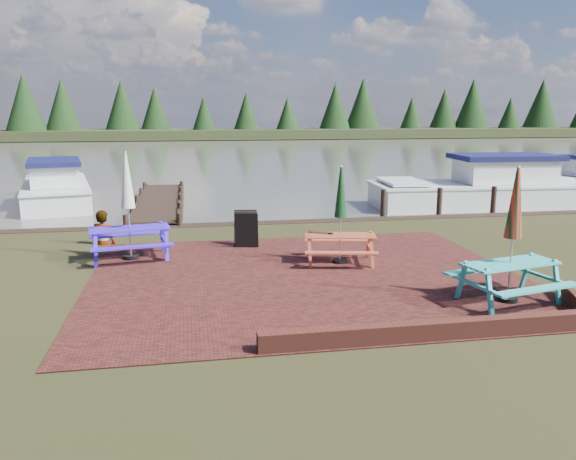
{
  "coord_description": "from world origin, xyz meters",
  "views": [
    {
      "loc": [
        -2.4,
        -10.17,
        3.45
      ],
      "look_at": [
        -0.37,
        1.19,
        1.0
      ],
      "focal_mm": 35.0,
      "sensor_mm": 36.0,
      "label": 1
    }
  ],
  "objects_px": {
    "picnic_table_blue": "(129,223)",
    "boat_jetty": "(56,189)",
    "jetty": "(160,201)",
    "person": "(101,211)",
    "picnic_table_red": "(340,230)",
    "chalkboard": "(246,229)",
    "picnic_table_teal": "(511,256)",
    "boat_near": "(484,190)"
  },
  "relations": [
    {
      "from": "chalkboard",
      "to": "boat_near",
      "type": "height_order",
      "value": "boat_near"
    },
    {
      "from": "picnic_table_teal",
      "to": "person",
      "type": "bearing_deg",
      "value": 131.01
    },
    {
      "from": "picnic_table_red",
      "to": "boat_jetty",
      "type": "xyz_separation_m",
      "value": [
        -8.57,
        11.27,
        -0.38
      ]
    },
    {
      "from": "jetty",
      "to": "person",
      "type": "xyz_separation_m",
      "value": [
        -1.17,
        -6.4,
        0.79
      ]
    },
    {
      "from": "chalkboard",
      "to": "person",
      "type": "height_order",
      "value": "person"
    },
    {
      "from": "picnic_table_blue",
      "to": "person",
      "type": "distance_m",
      "value": 1.91
    },
    {
      "from": "chalkboard",
      "to": "boat_jetty",
      "type": "height_order",
      "value": "boat_jetty"
    },
    {
      "from": "picnic_table_blue",
      "to": "person",
      "type": "xyz_separation_m",
      "value": [
        -0.87,
        1.7,
        0.02
      ]
    },
    {
      "from": "jetty",
      "to": "chalkboard",
      "type": "bearing_deg",
      "value": -71.24
    },
    {
      "from": "picnic_table_teal",
      "to": "picnic_table_blue",
      "type": "xyz_separation_m",
      "value": [
        -7.13,
        4.36,
        0.02
      ]
    },
    {
      "from": "jetty",
      "to": "boat_near",
      "type": "bearing_deg",
      "value": -7.61
    },
    {
      "from": "picnic_table_red",
      "to": "picnic_table_blue",
      "type": "height_order",
      "value": "picnic_table_blue"
    },
    {
      "from": "picnic_table_red",
      "to": "jetty",
      "type": "xyz_separation_m",
      "value": [
        -4.48,
        9.32,
        -0.67
      ]
    },
    {
      "from": "picnic_table_teal",
      "to": "picnic_table_blue",
      "type": "relative_size",
      "value": 0.98
    },
    {
      "from": "picnic_table_blue",
      "to": "boat_jetty",
      "type": "bearing_deg",
      "value": 101.04
    },
    {
      "from": "chalkboard",
      "to": "jetty",
      "type": "relative_size",
      "value": 0.1
    },
    {
      "from": "picnic_table_red",
      "to": "picnic_table_blue",
      "type": "bearing_deg",
      "value": 177.08
    },
    {
      "from": "chalkboard",
      "to": "jetty",
      "type": "distance_m",
      "value": 7.83
    },
    {
      "from": "boat_jetty",
      "to": "picnic_table_blue",
      "type": "bearing_deg",
      "value": -81.43
    },
    {
      "from": "picnic_table_blue",
      "to": "chalkboard",
      "type": "xyz_separation_m",
      "value": [
        2.81,
        0.7,
        -0.4
      ]
    },
    {
      "from": "picnic_table_blue",
      "to": "chalkboard",
      "type": "bearing_deg",
      "value": 4.37
    },
    {
      "from": "picnic_table_red",
      "to": "picnic_table_blue",
      "type": "relative_size",
      "value": 0.88
    },
    {
      "from": "picnic_table_red",
      "to": "boat_jetty",
      "type": "height_order",
      "value": "picnic_table_red"
    },
    {
      "from": "picnic_table_red",
      "to": "boat_jetty",
      "type": "bearing_deg",
      "value": 138.61
    },
    {
      "from": "person",
      "to": "chalkboard",
      "type": "bearing_deg",
      "value": 176.45
    },
    {
      "from": "jetty",
      "to": "picnic_table_blue",
      "type": "bearing_deg",
      "value": -92.12
    },
    {
      "from": "picnic_table_blue",
      "to": "boat_jetty",
      "type": "distance_m",
      "value": 10.76
    },
    {
      "from": "picnic_table_red",
      "to": "chalkboard",
      "type": "xyz_separation_m",
      "value": [
        -1.97,
        1.92,
        -0.29
      ]
    },
    {
      "from": "boat_jetty",
      "to": "boat_near",
      "type": "distance_m",
      "value": 16.79
    },
    {
      "from": "person",
      "to": "picnic_table_teal",
      "type": "bearing_deg",
      "value": 154.53
    },
    {
      "from": "picnic_table_blue",
      "to": "person",
      "type": "bearing_deg",
      "value": 107.48
    },
    {
      "from": "boat_jetty",
      "to": "picnic_table_red",
      "type": "bearing_deg",
      "value": -64.84
    },
    {
      "from": "picnic_table_red",
      "to": "jetty",
      "type": "height_order",
      "value": "picnic_table_red"
    },
    {
      "from": "boat_jetty",
      "to": "boat_near",
      "type": "xyz_separation_m",
      "value": [
        16.4,
        -3.6,
        0.06
      ]
    },
    {
      "from": "jetty",
      "to": "boat_jetty",
      "type": "relative_size",
      "value": 1.25
    },
    {
      "from": "picnic_table_red",
      "to": "chalkboard",
      "type": "relative_size",
      "value": 2.37
    },
    {
      "from": "picnic_table_red",
      "to": "person",
      "type": "relative_size",
      "value": 1.23
    },
    {
      "from": "chalkboard",
      "to": "jetty",
      "type": "height_order",
      "value": "chalkboard"
    },
    {
      "from": "picnic_table_teal",
      "to": "person",
      "type": "relative_size",
      "value": 1.36
    },
    {
      "from": "chalkboard",
      "to": "boat_near",
      "type": "distance_m",
      "value": 11.36
    },
    {
      "from": "chalkboard",
      "to": "boat_near",
      "type": "bearing_deg",
      "value": 40.42
    },
    {
      "from": "picnic_table_red",
      "to": "picnic_table_blue",
      "type": "xyz_separation_m",
      "value": [
        -4.78,
        1.22,
        0.11
      ]
    }
  ]
}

